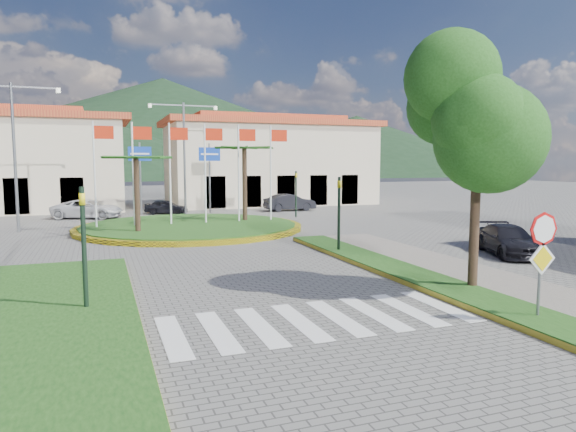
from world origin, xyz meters
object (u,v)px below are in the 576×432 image
object	(u,v)px
roundabout_island	(190,226)
car_dark_a	(166,207)
stop_sign	(542,248)
white_van	(88,209)
deciduous_tree	(479,114)
car_side_right	(508,240)
car_dark_b	(290,202)

from	to	relation	value
roundabout_island	car_dark_a	distance (m)	9.36
stop_sign	white_van	world-z (taller)	stop_sign
roundabout_island	deciduous_tree	size ratio (longest dim) A/B	1.87
roundabout_island	car_side_right	size ratio (longest dim) A/B	3.05
white_van	car_dark_b	world-z (taller)	car_dark_b
roundabout_island	car_dark_b	xyz separation A→B (m)	(9.22, 8.54, 0.49)
roundabout_island	stop_sign	distance (m)	20.69
car_dark_a	car_dark_b	size ratio (longest dim) A/B	0.77
stop_sign	deciduous_tree	xyz separation A→B (m)	(0.60, 3.04, 3.38)
deciduous_tree	white_van	distance (m)	27.87
deciduous_tree	white_van	xyz separation A→B (m)	(-11.08, 25.16, -4.54)
stop_sign	car_dark_a	xyz separation A→B (m)	(-5.09, 29.39, -1.26)
deciduous_tree	white_van	world-z (taller)	deciduous_tree
stop_sign	white_van	bearing A→B (deg)	110.39
car_dark_a	car_side_right	distance (m)	24.66
deciduous_tree	car_side_right	xyz separation A→B (m)	(5.46, 4.35, -4.57)
car_dark_a	white_van	bearing A→B (deg)	124.77
white_van	car_dark_b	distance (m)	14.82
deciduous_tree	stop_sign	bearing A→B (deg)	-101.18
white_van	car_dark_a	distance (m)	5.52
roundabout_island	stop_sign	world-z (taller)	roundabout_island
white_van	car_side_right	bearing A→B (deg)	-122.08
car_dark_b	car_side_right	distance (m)	21.25
deciduous_tree	car_dark_a	bearing A→B (deg)	102.19
car_dark_a	car_dark_b	xyz separation A→B (m)	(9.42, -0.82, 0.13)
roundabout_island	car_side_right	world-z (taller)	roundabout_island
stop_sign	car_dark_a	world-z (taller)	stop_sign
deciduous_tree	car_dark_b	xyz separation A→B (m)	(3.73, 25.54, -4.51)
white_van	car_dark_b	size ratio (longest dim) A/B	1.14
white_van	car_dark_b	bearing A→B (deg)	-69.11
roundabout_island	white_van	size ratio (longest dim) A/B	2.77
stop_sign	deciduous_tree	bearing A→B (deg)	78.82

